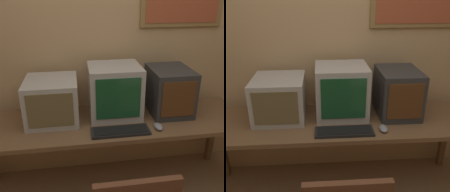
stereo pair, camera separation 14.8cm
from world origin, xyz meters
TOP-DOWN VIEW (x-y plane):
  - wall_back at (0.01, 1.45)m, footprint 8.00×0.08m
  - desk at (0.00, 1.04)m, footprint 2.34×0.65m
  - monitor_left at (-0.48, 1.13)m, footprint 0.42×0.43m
  - monitor_center at (0.04, 1.15)m, footprint 0.43×0.39m
  - monitor_right at (0.52, 1.14)m, footprint 0.34×0.43m
  - keyboard_main at (0.03, 0.83)m, footprint 0.45×0.15m
  - mouse_near_keyboard at (0.34, 0.84)m, footprint 0.06×0.11m

SIDE VIEW (x-z plane):
  - desk at x=0.00m, z-range 0.30..1.04m
  - keyboard_main at x=0.03m, z-range 0.74..0.76m
  - mouse_near_keyboard at x=0.34m, z-range 0.74..0.78m
  - monitor_left at x=-0.48m, z-range 0.74..1.09m
  - monitor_right at x=0.52m, z-range 0.74..1.13m
  - monitor_center at x=0.04m, z-range 0.74..1.18m
  - wall_back at x=0.01m, z-range 0.00..2.60m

